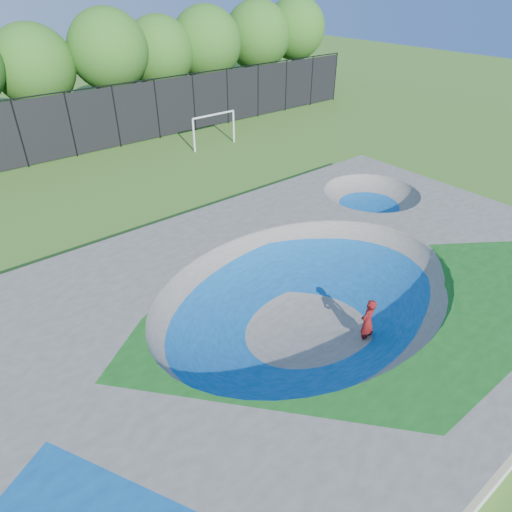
{
  "coord_description": "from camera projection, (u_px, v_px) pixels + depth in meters",
  "views": [
    {
      "loc": [
        -8.84,
        -8.21,
        10.15
      ],
      "look_at": [
        0.23,
        3.0,
        1.1
      ],
      "focal_mm": 32.0,
      "sensor_mm": 36.0,
      "label": 1
    }
  ],
  "objects": [
    {
      "name": "ground",
      "position": [
        306.0,
        322.0,
        15.51
      ],
      "size": [
        120.0,
        120.0,
        0.0
      ],
      "primitive_type": "plane",
      "color": "#39661C",
      "rests_on": "ground"
    },
    {
      "name": "skater",
      "position": [
        367.0,
        322.0,
        14.24
      ],
      "size": [
        0.65,
        0.48,
        1.66
      ],
      "primitive_type": "imported",
      "rotation": [
        0.0,
        0.0,
        3.28
      ],
      "color": "red",
      "rests_on": "ground"
    },
    {
      "name": "skate_deck",
      "position": [
        307.0,
        305.0,
        15.11
      ],
      "size": [
        22.0,
        14.0,
        1.5
      ],
      "primitive_type": "cube",
      "color": "gray",
      "rests_on": "ground"
    },
    {
      "name": "skateboard",
      "position": [
        364.0,
        341.0,
        14.67
      ],
      "size": [
        0.81,
        0.36,
        0.05
      ],
      "primitive_type": "cube",
      "rotation": [
        0.0,
        0.0,
        0.18
      ],
      "color": "black",
      "rests_on": "ground"
    },
    {
      "name": "fence",
      "position": [
        71.0,
        124.0,
        28.22
      ],
      "size": [
        48.09,
        0.09,
        4.04
      ],
      "color": "black",
      "rests_on": "ground"
    },
    {
      "name": "soccer_goal",
      "position": [
        214.0,
        124.0,
        30.14
      ],
      "size": [
        3.33,
        0.12,
        2.2
      ],
      "color": "silver",
      "rests_on": "ground"
    },
    {
      "name": "treeline",
      "position": [
        99.0,
        55.0,
        32.39
      ],
      "size": [
        51.88,
        6.95,
        8.34
      ],
      "color": "#4B2F25",
      "rests_on": "ground"
    }
  ]
}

